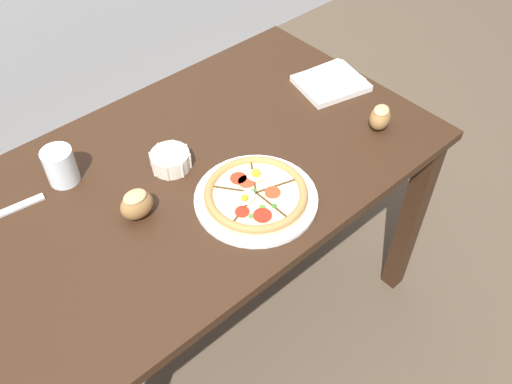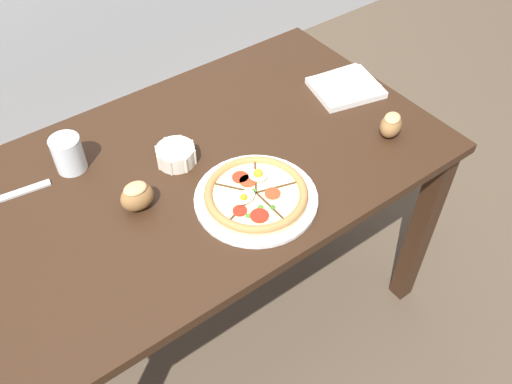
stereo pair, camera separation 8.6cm
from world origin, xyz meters
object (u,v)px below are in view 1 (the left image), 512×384
(napkin_folded, at_px, (331,82))
(bread_piece_mid, at_px, (380,117))
(water_glass, at_px, (61,168))
(ramekin_bowl, at_px, (170,160))
(bread_piece_near, at_px, (137,204))
(pizza, at_px, (256,195))
(dining_table, at_px, (191,199))

(napkin_folded, bearing_deg, bread_piece_mid, -101.23)
(water_glass, bearing_deg, ramekin_bowl, -31.62)
(napkin_folded, height_order, bread_piece_near, bread_piece_near)
(pizza, distance_m, water_glass, 0.51)
(dining_table, relative_size, napkin_folded, 5.92)
(bread_piece_near, relative_size, water_glass, 0.85)
(napkin_folded, bearing_deg, ramekin_bowl, 176.81)
(pizza, bearing_deg, dining_table, 108.89)
(dining_table, xyz_separation_m, pizza, (0.07, -0.20, 0.12))
(pizza, xyz_separation_m, ramekin_bowl, (-0.09, 0.24, 0.01))
(ramekin_bowl, distance_m, water_glass, 0.28)
(dining_table, height_order, ramekin_bowl, ramekin_bowl)
(dining_table, relative_size, water_glass, 13.95)
(bread_piece_near, bearing_deg, bread_piece_mid, -14.00)
(dining_table, bearing_deg, ramekin_bowl, 115.26)
(pizza, relative_size, napkin_folded, 1.34)
(pizza, height_order, bread_piece_mid, bread_piece_mid)
(bread_piece_near, bearing_deg, water_glass, 108.27)
(ramekin_bowl, bearing_deg, dining_table, -64.74)
(ramekin_bowl, xyz_separation_m, water_glass, (-0.24, 0.15, 0.02))
(ramekin_bowl, xyz_separation_m, bread_piece_near, (-0.16, -0.09, 0.01))
(pizza, relative_size, bread_piece_mid, 3.31)
(dining_table, relative_size, bread_piece_near, 16.32)
(bread_piece_mid, relative_size, water_glass, 0.95)
(pizza, xyz_separation_m, bread_piece_mid, (0.46, -0.02, 0.02))
(bread_piece_mid, bearing_deg, pizza, 177.37)
(ramekin_bowl, bearing_deg, bread_piece_near, -151.56)
(bread_piece_mid, bearing_deg, bread_piece_near, 166.00)
(napkin_folded, relative_size, water_glass, 2.36)
(dining_table, distance_m, pizza, 0.24)
(ramekin_bowl, bearing_deg, pizza, -69.91)
(pizza, distance_m, bread_piece_mid, 0.46)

